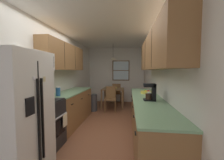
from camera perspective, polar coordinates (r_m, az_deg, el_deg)
name	(u,v)px	position (r m, az deg, el deg)	size (l,w,h in m)	color
ground_plane	(108,121)	(4.28, -1.64, -16.35)	(12.00, 12.00, 0.00)	brown
wall_left	(64,77)	(4.43, -19.23, 1.03)	(0.10, 9.00, 2.55)	silver
wall_right	(156,78)	(4.04, 17.60, 0.83)	(0.10, 9.00, 2.55)	silver
wall_back	(116,75)	(6.65, 1.75, 2.09)	(4.40, 0.10, 2.55)	silver
ceiling_slab	(108,31)	(4.17, -1.71, 19.35)	(4.40, 9.00, 0.08)	white
refrigerator	(15,115)	(2.37, -34.88, -11.63)	(0.74, 0.79, 1.74)	white
stove_range	(44,124)	(3.05, -26.15, -15.73)	(0.66, 0.58, 1.10)	black
microwave_over_range	(36,61)	(2.95, -28.68, 6.80)	(0.39, 0.63, 0.35)	white
counter_left	(71,107)	(4.14, -16.32, -10.62)	(0.64, 1.98, 0.90)	olive
upper_cabinets_left	(65,57)	(4.05, -18.82, 8.90)	(0.33, 2.06, 0.70)	olive
counter_right	(147,119)	(3.16, 14.32, -15.20)	(0.64, 3.19, 0.90)	olive
upper_cabinets_right	(156,52)	(2.98, 17.61, 11.04)	(0.33, 2.87, 0.71)	olive
dining_table	(113,92)	(5.67, 0.43, -4.76)	(0.86, 0.82, 0.75)	brown
dining_chair_near	(110,98)	(5.08, -0.65, -7.23)	(0.42, 0.42, 0.90)	brown
dining_chair_far	(117,92)	(6.28, 1.93, -5.11)	(0.40, 0.40, 0.90)	brown
pendant_light	(113,59)	(5.62, 0.44, 8.79)	(0.29, 0.29, 0.64)	black
back_window	(121,71)	(6.56, 3.66, 3.89)	(0.80, 0.05, 0.94)	brown
trash_bin	(93,103)	(5.23, -7.76, -9.15)	(0.31, 0.31, 0.61)	#3F3F42
storage_canister	(58,91)	(3.40, -21.27, -4.36)	(0.10, 0.10, 0.21)	#265999
dish_towel	(65,120)	(2.99, -18.68, -15.34)	(0.02, 0.16, 0.24)	beige
coffee_maker	(151,92)	(2.78, 15.79, -4.65)	(0.22, 0.18, 0.32)	black
mug_by_coffeemaker	(149,94)	(3.25, 15.04, -5.57)	(0.11, 0.07, 0.10)	white
fruit_bowl	(146,92)	(3.62, 13.77, -4.81)	(0.26, 0.26, 0.09)	#E5D14C
table_serving_bowl	(114,88)	(5.69, 0.80, -3.16)	(0.21, 0.21, 0.06)	#E0D14C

